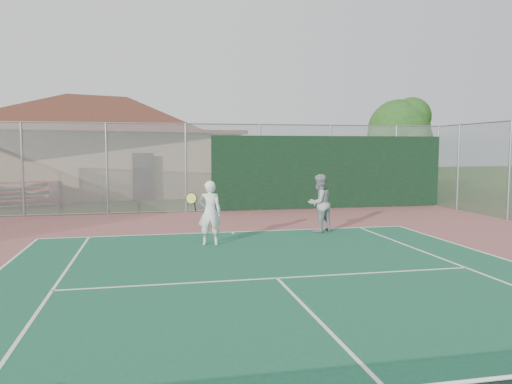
{
  "coord_description": "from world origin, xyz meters",
  "views": [
    {
      "loc": [
        -2.37,
        -2.8,
        2.53
      ],
      "look_at": [
        0.33,
        9.96,
        1.39
      ],
      "focal_mm": 35.0,
      "sensor_mm": 36.0,
      "label": 1
    }
  ],
  "objects_px": {
    "player_white_front": "(209,213)",
    "player_grey_back": "(319,204)",
    "clubhouse": "(103,137)",
    "bleachers": "(20,194)",
    "tree": "(400,132)"
  },
  "relations": [
    {
      "from": "player_white_front",
      "to": "player_grey_back",
      "type": "distance_m",
      "value": 3.71
    },
    {
      "from": "clubhouse",
      "to": "player_grey_back",
      "type": "relative_size",
      "value": 9.08
    },
    {
      "from": "player_grey_back",
      "to": "bleachers",
      "type": "bearing_deg",
      "value": -67.04
    },
    {
      "from": "clubhouse",
      "to": "player_white_front",
      "type": "distance_m",
      "value": 16.79
    },
    {
      "from": "clubhouse",
      "to": "player_grey_back",
      "type": "bearing_deg",
      "value": -71.57
    },
    {
      "from": "tree",
      "to": "clubhouse",
      "type": "bearing_deg",
      "value": 157.83
    },
    {
      "from": "bleachers",
      "to": "player_white_front",
      "type": "height_order",
      "value": "player_white_front"
    },
    {
      "from": "bleachers",
      "to": "tree",
      "type": "distance_m",
      "value": 17.96
    },
    {
      "from": "bleachers",
      "to": "tree",
      "type": "height_order",
      "value": "tree"
    },
    {
      "from": "tree",
      "to": "bleachers",
      "type": "bearing_deg",
      "value": 179.75
    },
    {
      "from": "clubhouse",
      "to": "player_grey_back",
      "type": "distance_m",
      "value": 16.77
    },
    {
      "from": "bleachers",
      "to": "clubhouse",
      "type": "bearing_deg",
      "value": 38.6
    },
    {
      "from": "tree",
      "to": "player_white_front",
      "type": "xyz_separation_m",
      "value": [
        -10.75,
        -10.11,
        -2.48
      ]
    },
    {
      "from": "tree",
      "to": "player_white_front",
      "type": "bearing_deg",
      "value": -136.77
    },
    {
      "from": "tree",
      "to": "player_white_front",
      "type": "relative_size",
      "value": 3.01
    }
  ]
}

